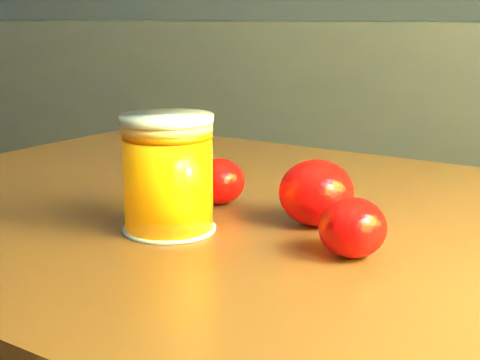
% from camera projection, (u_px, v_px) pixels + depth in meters
% --- Properties ---
extents(kitchen_counter, '(3.15, 0.60, 0.90)m').
position_uv_depth(kitchen_counter, '(175.00, 169.00, 2.07)').
color(kitchen_counter, '#434448').
rests_on(kitchen_counter, ground).
extents(table, '(1.03, 0.79, 0.72)m').
position_uv_depth(table, '(261.00, 292.00, 0.72)').
color(table, brown).
rests_on(table, ground).
extents(juice_glass, '(0.09, 0.09, 0.11)m').
position_uv_depth(juice_glass, '(168.00, 174.00, 0.62)').
color(juice_glass, orange).
rests_on(juice_glass, table).
extents(orange_front, '(0.09, 0.09, 0.06)m').
position_uv_depth(orange_front, '(316.00, 193.00, 0.64)').
color(orange_front, '#ED0C04').
rests_on(orange_front, table).
extents(orange_back, '(0.06, 0.06, 0.05)m').
position_uv_depth(orange_back, '(219.00, 181.00, 0.71)').
color(orange_back, '#ED0C04').
rests_on(orange_back, table).
extents(orange_extra, '(0.07, 0.07, 0.05)m').
position_uv_depth(orange_extra, '(352.00, 227.00, 0.55)').
color(orange_extra, '#ED0C04').
rests_on(orange_extra, table).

